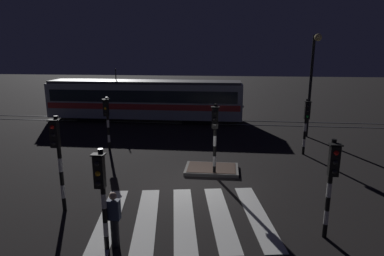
{
  "coord_description": "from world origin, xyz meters",
  "views": [
    {
      "loc": [
        1.37,
        -12.81,
        5.63
      ],
      "look_at": [
        -0.51,
        4.72,
        1.4
      ],
      "focal_mm": 30.6,
      "sensor_mm": 36.0,
      "label": 1
    }
  ],
  "objects": [
    {
      "name": "traffic_light_corner_far_right",
      "position": [
        5.65,
        4.9,
        2.02
      ],
      "size": [
        0.36,
        0.42,
        3.07
      ],
      "color": "black",
      "rests_on": "ground"
    },
    {
      "name": "traffic_island",
      "position": [
        0.74,
        1.9,
        0.09
      ],
      "size": [
        2.51,
        1.65,
        0.18
      ],
      "color": "slate",
      "rests_on": "ground"
    },
    {
      "name": "traffic_light_corner_near_left",
      "position": [
        -4.32,
        -2.71,
        2.29
      ],
      "size": [
        0.36,
        0.42,
        3.47
      ],
      "color": "black",
      "rests_on": "ground"
    },
    {
      "name": "rail_near",
      "position": [
        0.0,
        11.96,
        0.01
      ],
      "size": [
        80.0,
        0.12,
        0.03
      ],
      "primitive_type": "cube",
      "color": "#59595E",
      "rests_on": "ground"
    },
    {
      "name": "traffic_light_corner_near_right",
      "position": [
        4.47,
        -3.49,
        2.06
      ],
      "size": [
        0.36,
        0.42,
        3.13
      ],
      "color": "black",
      "rests_on": "ground"
    },
    {
      "name": "rail_far",
      "position": [
        0.0,
        13.4,
        0.01
      ],
      "size": [
        80.0,
        0.12,
        0.03
      ],
      "primitive_type": "cube",
      "color": "#59595E",
      "rests_on": "ground"
    },
    {
      "name": "crosswalk_zebra",
      "position": [
        0.0,
        -2.66,
        0.01
      ],
      "size": [
        6.47,
        5.45,
        0.02
      ],
      "color": "silver",
      "rests_on": "ground"
    },
    {
      "name": "tram",
      "position": [
        -5.15,
        12.67,
        1.75
      ],
      "size": [
        15.61,
        2.58,
        4.15
      ],
      "color": "#B2BCC1",
      "rests_on": "ground"
    },
    {
      "name": "ground_plane",
      "position": [
        0.0,
        0.0,
        0.0
      ],
      "size": [
        120.0,
        120.0,
        0.0
      ],
      "primitive_type": "plane",
      "color": "black"
    },
    {
      "name": "traffic_light_kerb_mid_left",
      "position": [
        -1.97,
        -4.82,
        2.0
      ],
      "size": [
        0.36,
        0.42,
        3.04
      ],
      "color": "black",
      "rests_on": "ground"
    },
    {
      "name": "traffic_light_corner_far_left",
      "position": [
        -5.33,
        4.66,
        2.01
      ],
      "size": [
        0.36,
        0.42,
        3.05
      ],
      "color": "black",
      "rests_on": "ground"
    },
    {
      "name": "street_lamp_trackside_right",
      "position": [
        6.7,
        8.67,
        4.21
      ],
      "size": [
        0.44,
        1.21,
        6.56
      ],
      "color": "black",
      "rests_on": "ground"
    },
    {
      "name": "pedestrian_waiting_at_kerb",
      "position": [
        -1.76,
        -4.56,
        0.88
      ],
      "size": [
        0.36,
        0.24,
        1.71
      ],
      "color": "black",
      "rests_on": "ground"
    },
    {
      "name": "traffic_light_median_centre",
      "position": [
        0.89,
        1.19,
        2.2
      ],
      "size": [
        0.36,
        0.42,
        3.33
      ],
      "color": "black",
      "rests_on": "ground"
    }
  ]
}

